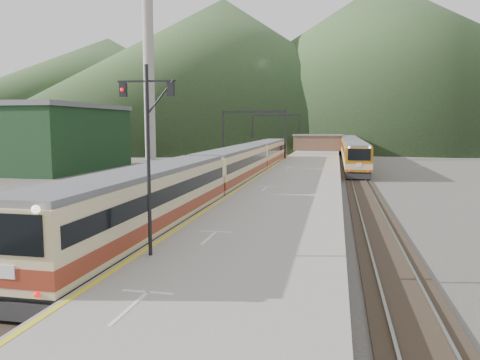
% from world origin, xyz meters
% --- Properties ---
extents(ground, '(400.00, 400.00, 0.00)m').
position_xyz_m(ground, '(0.00, 0.00, 0.00)').
color(ground, '#47423D').
rests_on(ground, ground).
extents(track_main, '(2.60, 200.00, 0.23)m').
position_xyz_m(track_main, '(0.00, 40.00, 0.07)').
color(track_main, black).
rests_on(track_main, ground).
extents(track_far, '(2.60, 200.00, 0.23)m').
position_xyz_m(track_far, '(-5.00, 40.00, 0.07)').
color(track_far, black).
rests_on(track_far, ground).
extents(track_second, '(2.60, 200.00, 0.23)m').
position_xyz_m(track_second, '(11.50, 40.00, 0.07)').
color(track_second, black).
rests_on(track_second, ground).
extents(platform, '(8.00, 100.00, 1.00)m').
position_xyz_m(platform, '(5.60, 38.00, 0.50)').
color(platform, gray).
rests_on(platform, ground).
extents(gantry_near, '(9.55, 0.25, 8.00)m').
position_xyz_m(gantry_near, '(-2.85, 55.00, 5.59)').
color(gantry_near, black).
rests_on(gantry_near, ground).
extents(gantry_far, '(9.55, 0.25, 8.00)m').
position_xyz_m(gantry_far, '(-2.85, 80.00, 5.59)').
color(gantry_far, black).
rests_on(gantry_far, ground).
extents(warehouse, '(14.50, 20.50, 8.60)m').
position_xyz_m(warehouse, '(-28.00, 42.00, 4.32)').
color(warehouse, black).
rests_on(warehouse, ground).
extents(smokestack, '(1.80, 1.80, 30.00)m').
position_xyz_m(smokestack, '(-22.00, 62.00, 15.00)').
color(smokestack, '#9E998E').
rests_on(smokestack, ground).
extents(station_shed, '(9.40, 4.40, 3.10)m').
position_xyz_m(station_shed, '(5.60, 78.00, 2.57)').
color(station_shed, brown).
rests_on(station_shed, platform).
extents(hill_a, '(180.00, 180.00, 60.00)m').
position_xyz_m(hill_a, '(-40.00, 190.00, 30.00)').
color(hill_a, '#253E1F').
rests_on(hill_a, ground).
extents(hill_b, '(220.00, 220.00, 75.00)m').
position_xyz_m(hill_b, '(30.00, 230.00, 37.50)').
color(hill_b, '#253E1F').
rests_on(hill_b, ground).
extents(hill_d, '(200.00, 200.00, 55.00)m').
position_xyz_m(hill_d, '(-120.00, 240.00, 27.50)').
color(hill_d, '#253E1F').
rests_on(hill_d, ground).
extents(main_train, '(2.99, 61.39, 3.65)m').
position_xyz_m(main_train, '(0.00, 28.78, 2.06)').
color(main_train, '#CCB682').
rests_on(main_train, track_main).
extents(second_train, '(2.81, 57.76, 3.43)m').
position_xyz_m(second_train, '(11.50, 65.71, 1.95)').
color(second_train, '#A96311').
rests_on(second_train, track_second).
extents(signal_mast, '(2.20, 0.28, 7.07)m').
position_xyz_m(signal_mast, '(2.35, 2.93, 5.31)').
color(signal_mast, black).
rests_on(signal_mast, platform).
extents(short_signal_b, '(0.26, 0.23, 2.27)m').
position_xyz_m(short_signal_b, '(-3.21, 34.27, 1.46)').
color(short_signal_b, black).
rests_on(short_signal_b, ground).
extents(short_signal_c, '(0.27, 0.24, 2.27)m').
position_xyz_m(short_signal_c, '(-6.70, 15.50, 1.46)').
color(short_signal_c, black).
rests_on(short_signal_c, ground).
extents(worker, '(0.73, 0.61, 1.71)m').
position_xyz_m(worker, '(-6.35, 10.80, 0.86)').
color(worker, '#20252D').
rests_on(worker, ground).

